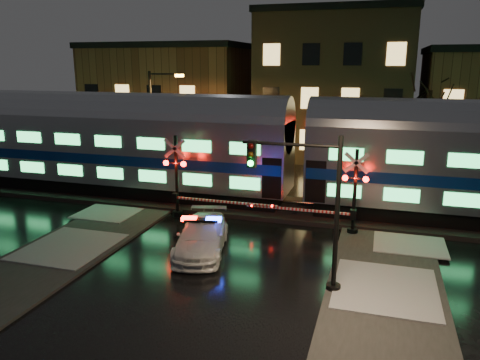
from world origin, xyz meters
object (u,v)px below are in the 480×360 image
at_px(crossing_signal_right, 346,200).
at_px(police_car, 202,236).
at_px(traffic_light, 311,210).
at_px(crossing_signal_left, 182,185).
at_px(streetlight, 155,119).

bearing_deg(crossing_signal_right, police_car, -145.36).
relative_size(crossing_signal_right, traffic_light, 1.04).
xyz_separation_m(crossing_signal_left, traffic_light, (7.38, -5.92, 1.16)).
distance_m(police_car, streetlight, 13.35).
height_order(police_car, crossing_signal_right, crossing_signal_right).
relative_size(traffic_light, streetlight, 0.76).
bearing_deg(crossing_signal_right, traffic_light, -97.38).
relative_size(crossing_signal_right, crossing_signal_left, 0.95).
relative_size(police_car, crossing_signal_right, 0.89).
bearing_deg(police_car, crossing_signal_left, 110.69).
bearing_deg(crossing_signal_left, police_car, -56.69).
relative_size(crossing_signal_left, streetlight, 0.83).
bearing_deg(traffic_light, crossing_signal_left, 153.48).
xyz_separation_m(crossing_signal_left, streetlight, (-4.83, 6.69, 2.43)).
relative_size(crossing_signal_right, streetlight, 0.79).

